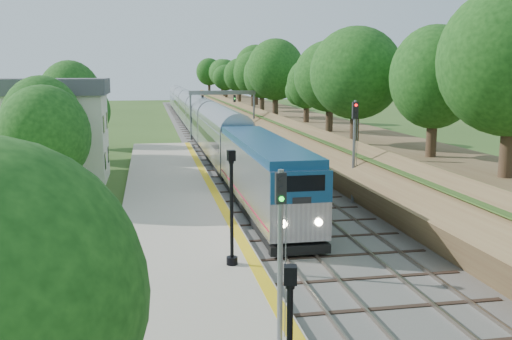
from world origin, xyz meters
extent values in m
cube|color=#4C4944|center=(2.00, 60.00, 0.06)|extent=(9.50, 170.00, 0.12)
cube|color=gray|center=(-0.72, 60.00, 0.20)|extent=(0.08, 170.00, 0.16)
cube|color=gray|center=(0.72, 60.00, 0.20)|extent=(0.08, 170.00, 0.16)
cube|color=gray|center=(3.28, 60.00, 0.20)|extent=(0.08, 170.00, 0.16)
cube|color=gray|center=(4.72, 60.00, 0.20)|extent=(0.08, 170.00, 0.16)
cube|color=#ADA38C|center=(-5.20, 16.00, 0.19)|extent=(6.40, 68.00, 0.38)
cube|color=gold|center=(-2.35, 16.00, 0.39)|extent=(0.55, 68.00, 0.01)
cube|color=brown|center=(11.50, 60.00, 1.50)|extent=(9.00, 170.00, 3.00)
cube|color=brown|center=(7.60, 60.00, 1.30)|extent=(4.47, 170.00, 4.54)
cylinder|color=#332316|center=(10.00, 10.00, 4.31)|extent=(0.60, 0.60, 2.62)
sphere|color=#133A0F|center=(10.00, 10.00, 7.88)|extent=(5.70, 5.70, 5.70)
cylinder|color=#332316|center=(10.00, 60.00, 4.31)|extent=(0.60, 0.60, 2.62)
sphere|color=#133A0F|center=(10.00, 60.00, 7.88)|extent=(5.70, 5.70, 5.70)
cylinder|color=#332316|center=(10.00, 110.00, 4.31)|extent=(0.60, 0.60, 2.62)
sphere|color=#133A0F|center=(10.00, 110.00, 7.88)|extent=(5.70, 5.70, 5.70)
cube|color=silver|center=(-14.00, 30.00, 3.40)|extent=(8.00, 6.00, 6.80)
cube|color=#4A4C51|center=(-14.00, 30.00, 7.40)|extent=(8.60, 6.60, 1.20)
cube|color=black|center=(-9.99, 28.20, 1.80)|extent=(0.05, 1.10, 1.30)
cube|color=black|center=(-9.99, 31.80, 1.80)|extent=(0.05, 1.10, 1.30)
cube|color=black|center=(-9.99, 28.20, 4.60)|extent=(0.05, 1.10, 1.30)
cube|color=black|center=(-9.99, 31.80, 4.60)|extent=(0.05, 1.10, 1.30)
cylinder|color=slate|center=(-1.50, 55.00, 3.10)|extent=(0.24, 0.24, 6.20)
cylinder|color=slate|center=(6.50, 55.00, 3.10)|extent=(0.24, 0.24, 6.20)
cube|color=slate|center=(2.50, 55.00, 5.95)|extent=(8.40, 0.25, 0.50)
cube|color=black|center=(0.00, 54.85, 5.20)|extent=(0.30, 0.20, 0.90)
cube|color=black|center=(4.00, 54.85, 5.20)|extent=(0.30, 0.20, 0.90)
cylinder|color=#332316|center=(-12.00, 26.00, 1.22)|extent=(0.60, 0.60, 2.45)
sphere|color=#133A0F|center=(-12.00, 26.00, 4.55)|extent=(5.32, 5.32, 5.32)
cylinder|color=#332316|center=(-12.00, 42.00, 1.22)|extent=(0.60, 0.60, 2.45)
sphere|color=#133A0F|center=(-12.00, 42.00, 4.55)|extent=(5.32, 5.32, 5.32)
cube|color=black|center=(0.00, 16.72, 0.57)|extent=(2.66, 16.68, 0.58)
cube|color=#B7BAC1|center=(0.00, 16.72, 2.50)|extent=(2.90, 17.38, 3.28)
cube|color=navy|center=(0.00, 16.72, 4.35)|extent=(2.78, 16.68, 0.42)
cube|color=navy|center=(0.00, 8.00, 3.42)|extent=(2.87, 0.10, 1.45)
cube|color=black|center=(0.00, 7.96, 3.61)|extent=(2.12, 0.06, 0.72)
cube|color=#A9102B|center=(0.00, 16.72, 1.39)|extent=(2.92, 17.03, 0.10)
cube|color=#B7BAC1|center=(0.00, 35.66, 2.16)|extent=(2.90, 19.31, 3.76)
cube|color=#B7BAC1|center=(0.00, 55.57, 2.16)|extent=(2.90, 19.31, 3.76)
cube|color=#B7BAC1|center=(0.00, 75.47, 2.16)|extent=(2.90, 19.31, 3.76)
cube|color=#B7BAC1|center=(0.00, 95.38, 2.16)|extent=(2.90, 19.31, 3.76)
cube|color=#B7BAC1|center=(0.00, 115.28, 2.16)|extent=(2.90, 19.31, 3.76)
cube|color=black|center=(-3.88, -5.38, 4.44)|extent=(0.32, 0.32, 0.38)
cube|color=silver|center=(-3.88, -5.38, 4.44)|extent=(0.23, 0.23, 0.29)
cylinder|color=black|center=(-3.31, 7.02, 0.55)|extent=(0.49, 0.49, 0.33)
cylinder|color=black|center=(-3.31, 7.02, 2.71)|extent=(0.16, 0.16, 4.32)
cube|color=black|center=(-3.31, 7.02, 5.09)|extent=(0.35, 0.35, 0.44)
cube|color=silver|center=(-3.31, 7.02, 5.09)|extent=(0.25, 0.25, 0.33)
cylinder|color=slate|center=(-2.90, -0.26, 3.05)|extent=(0.17, 0.17, 5.34)
cube|color=black|center=(-2.90, -0.26, 5.17)|extent=(0.31, 0.20, 0.92)
cylinder|color=#0CE526|center=(-2.90, -0.38, 5.17)|extent=(0.15, 0.06, 0.15)
cylinder|color=slate|center=(6.20, 18.15, 3.43)|extent=(0.19, 0.19, 6.62)
cube|color=black|center=(6.20, 18.15, 6.10)|extent=(0.36, 0.24, 1.07)
cylinder|color=#FF0C0C|center=(6.20, 18.02, 6.10)|extent=(0.17, 0.06, 0.17)
camera|label=1|loc=(-6.61, -16.10, 8.52)|focal=40.00mm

